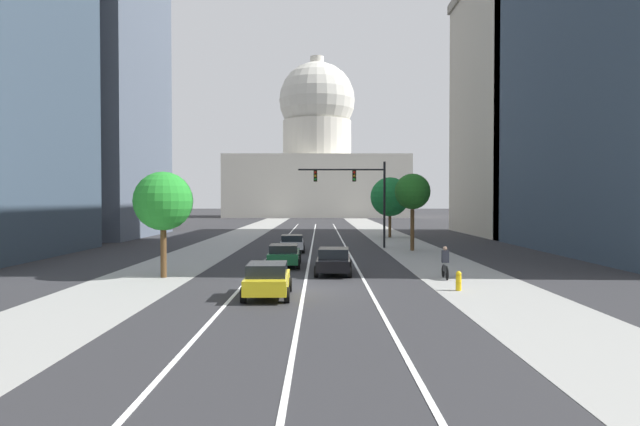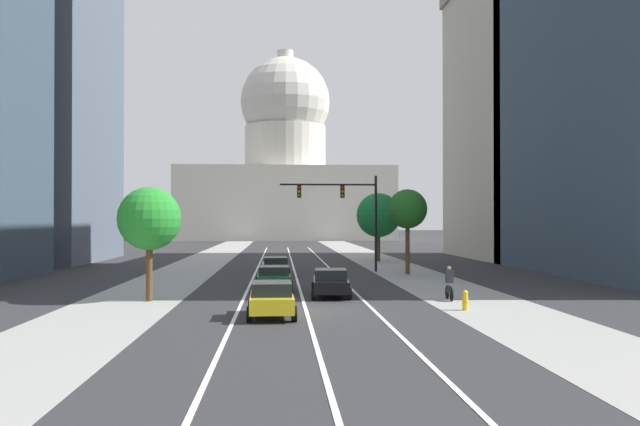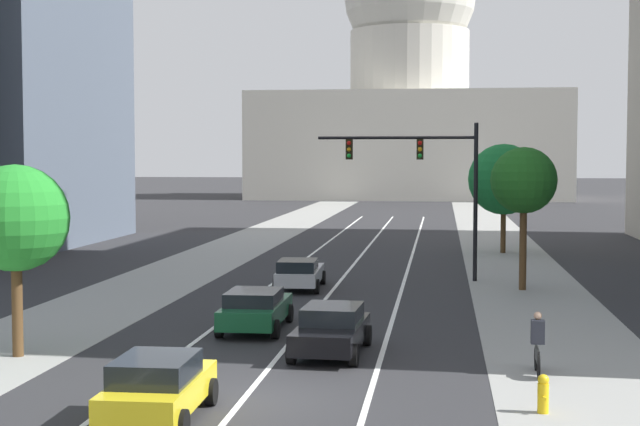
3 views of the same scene
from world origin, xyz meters
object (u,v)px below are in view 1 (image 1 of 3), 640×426
(traffic_signal_mast, at_px, (360,188))
(street_tree_near_right, at_px, (392,197))
(capitol_building, at_px, (319,158))
(street_tree_mid_right, at_px, (414,192))
(cyclist, at_px, (447,263))
(car_silver, at_px, (294,243))
(street_tree_near_left, at_px, (165,202))
(car_green, at_px, (286,255))
(car_yellow, at_px, (269,279))
(fire_hydrant, at_px, (461,281))
(car_black, at_px, (336,261))

(traffic_signal_mast, height_order, street_tree_near_right, traffic_signal_mast)
(capitol_building, relative_size, street_tree_mid_right, 6.92)
(cyclist, bearing_deg, street_tree_mid_right, -1.92)
(car_silver, relative_size, street_tree_near_right, 0.70)
(street_tree_near_left, bearing_deg, car_green, 39.53)
(car_silver, xyz_separation_m, cyclist, (8.81, -15.40, 0.12))
(car_yellow, height_order, street_tree_mid_right, street_tree_mid_right)
(capitol_building, distance_m, street_tree_near_right, 78.25)
(car_green, xyz_separation_m, fire_hydrant, (8.58, -9.35, -0.28))
(street_tree_near_left, bearing_deg, car_yellow, -44.58)
(car_yellow, bearing_deg, car_silver, -1.14)
(car_black, xyz_separation_m, cyclist, (5.82, -1.99, 0.10))
(fire_hydrant, distance_m, street_tree_near_left, 15.73)
(car_silver, bearing_deg, fire_hydrant, -158.29)
(capitol_building, relative_size, fire_hydrant, 47.98)
(car_black, distance_m, car_green, 4.61)
(capitol_building, distance_m, car_silver, 95.38)
(capitol_building, xyz_separation_m, car_black, (1.50, -107.78, -13.73))
(car_yellow, distance_m, street_tree_near_left, 9.19)
(capitol_building, xyz_separation_m, fire_hydrant, (7.08, -113.63, -14.01))
(street_tree_near_right, bearing_deg, car_black, -102.79)
(car_yellow, relative_size, cyclist, 2.37)
(capitol_building, relative_size, traffic_signal_mast, 5.77)
(cyclist, height_order, street_tree_mid_right, street_tree_mid_right)
(car_silver, relative_size, car_green, 1.00)
(street_tree_near_right, bearing_deg, capitol_building, 96.26)
(car_black, distance_m, fire_hydrant, 8.08)
(car_yellow, height_order, street_tree_near_right, street_tree_near_right)
(capitol_building, xyz_separation_m, car_yellow, (-1.50, -115.35, -13.70))
(car_green, relative_size, cyclist, 2.71)
(capitol_building, height_order, car_black, capitol_building)
(car_silver, distance_m, car_green, 9.91)
(fire_hydrant, distance_m, street_tree_near_right, 36.74)
(car_silver, bearing_deg, car_yellow, 177.70)
(car_yellow, bearing_deg, fire_hydrant, -79.82)
(car_green, bearing_deg, fire_hydrant, -138.44)
(car_black, bearing_deg, street_tree_near_right, -10.13)
(car_yellow, height_order, cyclist, cyclist)
(street_tree_near_left, bearing_deg, capitol_building, 86.02)
(car_green, relative_size, street_tree_mid_right, 0.74)
(capitol_building, xyz_separation_m, cyclist, (7.32, -109.77, -13.63))
(car_silver, distance_m, street_tree_mid_right, 10.66)
(car_yellow, relative_size, street_tree_near_left, 0.72)
(cyclist, bearing_deg, street_tree_near_left, 89.76)
(car_black, relative_size, car_yellow, 1.10)
(fire_hydrant, bearing_deg, car_black, 133.59)
(capitol_building, height_order, street_tree_near_left, capitol_building)
(car_black, height_order, street_tree_near_right, street_tree_near_right)
(car_green, height_order, street_tree_near_left, street_tree_near_left)
(traffic_signal_mast, bearing_deg, street_tree_near_right, 71.94)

